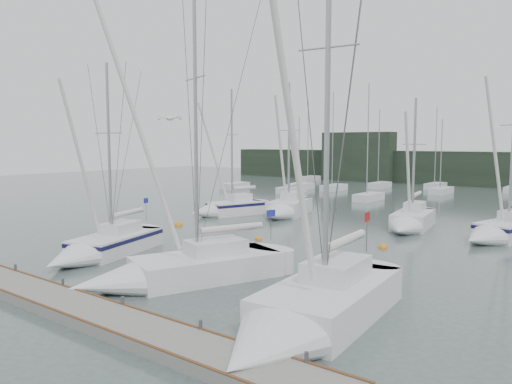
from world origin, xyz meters
The scene contains 16 objects.
ground centered at (0.00, 0.00, 0.00)m, with size 160.00×160.00×0.00m, color #42514E.
dock centered at (0.00, -5.00, 0.20)m, with size 24.00×2.00×0.40m, color slate.
far_treeline centered at (0.00, 62.00, 2.50)m, with size 90.00×4.00×5.00m, color black.
far_building_left centered at (-20.00, 60.00, 4.00)m, with size 12.00×3.00×8.00m, color black.
mast_forest centered at (4.01, 43.59, 0.48)m, with size 56.70×25.26×14.17m.
sailboat_near_left centered at (-6.57, 0.86, 0.52)m, with size 4.91×8.88×11.69m.
sailboat_near_center centered at (0.24, -0.47, 0.54)m, with size 6.40×10.06×15.76m.
sailboat_near_right centered at (8.37, -1.60, 0.61)m, with size 4.13×10.65×16.29m.
sailboat_mid_a centered at (-11.71, 17.22, 0.59)m, with size 4.43×7.12×11.72m.
sailboat_mid_b centered at (-7.19, 19.98, 0.60)m, with size 4.64×8.16×12.35m.
sailboat_mid_c centered at (3.82, 19.94, 0.56)m, with size 3.53×7.86×10.35m.
sailboat_mid_d centered at (9.95, 19.79, 0.58)m, with size 4.58×8.51×12.57m.
buoy_a centered at (-2.73, 10.44, 0.00)m, with size 0.48×0.48×0.48m, color orange.
buoy_b centered at (4.80, 13.04, 0.00)m, with size 0.57×0.57×0.57m, color orange.
buoy_c centered at (-10.98, 11.10, 0.00)m, with size 0.64×0.64×0.64m, color orange.
seagull centered at (2.53, -2.05, 7.30)m, with size 0.86×0.46×0.18m.
Camera 1 is at (16.91, -15.25, 6.40)m, focal length 35.00 mm.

